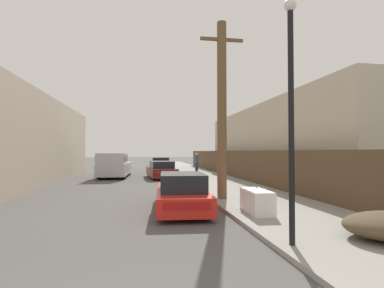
{
  "coord_description": "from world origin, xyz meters",
  "views": [
    {
      "loc": [
        0.53,
        -2.26,
        2.04
      ],
      "look_at": [
        2.48,
        9.72,
        2.34
      ],
      "focal_mm": 28.0,
      "sensor_mm": 36.0,
      "label": 1
    }
  ],
  "objects_px": {
    "discarded_fridge": "(257,201)",
    "car_parked_far": "(161,165)",
    "car_parked_mid": "(161,170)",
    "pedestrian": "(197,162)",
    "street_lamp": "(291,102)",
    "utility_pole": "(222,108)",
    "pickup_truck": "(114,165)",
    "parked_sports_car_red": "(182,193)"
  },
  "relations": [
    {
      "from": "discarded_fridge",
      "to": "car_parked_far",
      "type": "relative_size",
      "value": 0.35
    },
    {
      "from": "car_parked_mid",
      "to": "utility_pole",
      "type": "height_order",
      "value": "utility_pole"
    },
    {
      "from": "car_parked_mid",
      "to": "street_lamp",
      "type": "relative_size",
      "value": 0.93
    },
    {
      "from": "street_lamp",
      "to": "parked_sports_car_red",
      "type": "bearing_deg",
      "value": 109.93
    },
    {
      "from": "utility_pole",
      "to": "street_lamp",
      "type": "distance_m",
      "value": 6.18
    },
    {
      "from": "discarded_fridge",
      "to": "car_parked_mid",
      "type": "bearing_deg",
      "value": 101.3
    },
    {
      "from": "discarded_fridge",
      "to": "parked_sports_car_red",
      "type": "bearing_deg",
      "value": 149.29
    },
    {
      "from": "parked_sports_car_red",
      "to": "pedestrian",
      "type": "height_order",
      "value": "pedestrian"
    },
    {
      "from": "discarded_fridge",
      "to": "pedestrian",
      "type": "distance_m",
      "value": 18.96
    },
    {
      "from": "pickup_truck",
      "to": "utility_pole",
      "type": "height_order",
      "value": "utility_pole"
    },
    {
      "from": "street_lamp",
      "to": "car_parked_mid",
      "type": "bearing_deg",
      "value": 95.52
    },
    {
      "from": "car_parked_far",
      "to": "street_lamp",
      "type": "xyz_separation_m",
      "value": [
        1.21,
        -25.26,
        2.39
      ]
    },
    {
      "from": "pickup_truck",
      "to": "utility_pole",
      "type": "relative_size",
      "value": 0.81
    },
    {
      "from": "car_parked_mid",
      "to": "pickup_truck",
      "type": "xyz_separation_m",
      "value": [
        -3.59,
        0.99,
        0.35
      ]
    },
    {
      "from": "pickup_truck",
      "to": "discarded_fridge",
      "type": "bearing_deg",
      "value": 113.85
    },
    {
      "from": "discarded_fridge",
      "to": "utility_pole",
      "type": "bearing_deg",
      "value": 99.27
    },
    {
      "from": "car_parked_mid",
      "to": "parked_sports_car_red",
      "type": "bearing_deg",
      "value": -94.88
    },
    {
      "from": "pedestrian",
      "to": "car_parked_mid",
      "type": "bearing_deg",
      "value": -126.39
    },
    {
      "from": "parked_sports_car_red",
      "to": "street_lamp",
      "type": "bearing_deg",
      "value": -66.18
    },
    {
      "from": "discarded_fridge",
      "to": "car_parked_mid",
      "type": "height_order",
      "value": "car_parked_mid"
    },
    {
      "from": "car_parked_mid",
      "to": "utility_pole",
      "type": "xyz_separation_m",
      "value": [
        1.82,
        -11.08,
        3.21
      ]
    },
    {
      "from": "car_parked_mid",
      "to": "utility_pole",
      "type": "distance_m",
      "value": 11.67
    },
    {
      "from": "pickup_truck",
      "to": "street_lamp",
      "type": "relative_size",
      "value": 1.15
    },
    {
      "from": "street_lamp",
      "to": "utility_pole",
      "type": "bearing_deg",
      "value": 88.52
    },
    {
      "from": "parked_sports_car_red",
      "to": "car_parked_mid",
      "type": "distance_m",
      "value": 12.56
    },
    {
      "from": "parked_sports_car_red",
      "to": "pickup_truck",
      "type": "bearing_deg",
      "value": 108.64
    },
    {
      "from": "pedestrian",
      "to": "pickup_truck",
      "type": "bearing_deg",
      "value": -151.5
    },
    {
      "from": "pickup_truck",
      "to": "utility_pole",
      "type": "xyz_separation_m",
      "value": [
        5.41,
        -12.07,
        2.87
      ]
    },
    {
      "from": "car_parked_mid",
      "to": "pedestrian",
      "type": "bearing_deg",
      "value": 48.84
    },
    {
      "from": "utility_pole",
      "to": "pedestrian",
      "type": "height_order",
      "value": "utility_pole"
    },
    {
      "from": "pedestrian",
      "to": "discarded_fridge",
      "type": "bearing_deg",
      "value": -94.38
    },
    {
      "from": "car_parked_far",
      "to": "pickup_truck",
      "type": "height_order",
      "value": "pickup_truck"
    },
    {
      "from": "discarded_fridge",
      "to": "street_lamp",
      "type": "bearing_deg",
      "value": -96.42
    },
    {
      "from": "discarded_fridge",
      "to": "car_parked_far",
      "type": "xyz_separation_m",
      "value": [
        -1.72,
        22.04,
        0.19
      ]
    },
    {
      "from": "car_parked_mid",
      "to": "street_lamp",
      "type": "distance_m",
      "value": 17.46
    },
    {
      "from": "street_lamp",
      "to": "pedestrian",
      "type": "bearing_deg",
      "value": 84.95
    },
    {
      "from": "parked_sports_car_red",
      "to": "pickup_truck",
      "type": "height_order",
      "value": "pickup_truck"
    },
    {
      "from": "pickup_truck",
      "to": "pedestrian",
      "type": "bearing_deg",
      "value": -148.67
    },
    {
      "from": "parked_sports_car_red",
      "to": "street_lamp",
      "type": "xyz_separation_m",
      "value": [
        1.69,
        -4.65,
        2.47
      ]
    },
    {
      "from": "discarded_fridge",
      "to": "street_lamp",
      "type": "distance_m",
      "value": 4.16
    },
    {
      "from": "utility_pole",
      "to": "street_lamp",
      "type": "relative_size",
      "value": 1.42
    },
    {
      "from": "car_parked_mid",
      "to": "street_lamp",
      "type": "xyz_separation_m",
      "value": [
        1.66,
        -17.21,
        2.45
      ]
    }
  ]
}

